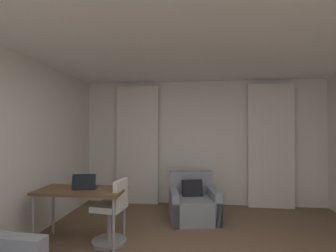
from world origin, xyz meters
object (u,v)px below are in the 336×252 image
object	(u,v)px
desk	(81,194)
armchair	(193,204)
desk_chair	(112,215)
laptop	(85,185)

from	to	relation	value
desk	armchair	bearing A→B (deg)	35.83
desk_chair	laptop	xyz separation A→B (m)	(-0.39, -0.01, 0.40)
armchair	laptop	xyz separation A→B (m)	(-1.50, -1.08, 0.52)
desk_chair	desk	bearing A→B (deg)	-174.38
desk	laptop	bearing A→B (deg)	35.79
armchair	desk	xyz separation A→B (m)	(-1.54, -1.11, 0.41)
desk	desk_chair	distance (m)	0.52
desk_chair	laptop	world-z (taller)	laptop
armchair	laptop	world-z (taller)	laptop
desk	desk_chair	world-z (taller)	desk_chair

